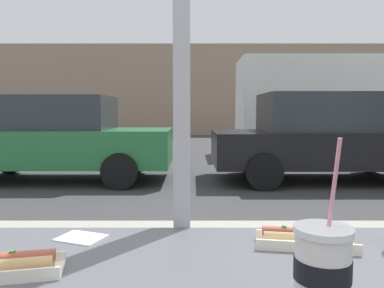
% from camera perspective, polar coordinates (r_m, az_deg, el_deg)
% --- Properties ---
extents(ground_plane, '(60.00, 60.00, 0.00)m').
position_cam_1_polar(ground_plane, '(9.15, -0.37, -3.52)').
color(ground_plane, '#38383A').
extents(sidewalk_strip, '(16.00, 2.80, 0.14)m').
position_cam_1_polar(sidewalk_strip, '(2.94, -0.81, -20.77)').
color(sidewalk_strip, '#9E998E').
rests_on(sidewalk_strip, ground).
extents(building_facade_far, '(28.00, 1.20, 5.25)m').
position_cam_1_polar(building_facade_far, '(22.32, -0.26, 8.23)').
color(building_facade_far, gray).
rests_on(building_facade_far, ground).
extents(soda_cup_left, '(0.10, 0.10, 0.31)m').
position_cam_1_polar(soda_cup_left, '(0.72, 19.17, -17.37)').
color(soda_cup_left, silver).
rests_on(soda_cup_left, window_counter).
extents(hotdog_tray_far, '(0.26, 0.13, 0.05)m').
position_cam_1_polar(hotdog_tray_far, '(1.03, 16.88, -13.66)').
color(hotdog_tray_far, beige).
rests_on(hotdog_tray_far, window_counter).
extents(napkin_wrapper, '(0.14, 0.13, 0.00)m').
position_cam_1_polar(napkin_wrapper, '(1.10, -16.81, -13.61)').
color(napkin_wrapper, white).
rests_on(napkin_wrapper, window_counter).
extents(parked_car_green, '(4.40, 1.89, 1.65)m').
position_cam_1_polar(parked_car_green, '(7.72, -20.28, 0.89)').
color(parked_car_green, '#236B38').
rests_on(parked_car_green, ground).
extents(parked_car_black, '(4.30, 2.04, 1.70)m').
position_cam_1_polar(parked_car_black, '(7.68, 19.22, 1.04)').
color(parked_car_black, black).
rests_on(parked_car_black, ground).
extents(box_truck, '(7.13, 2.44, 3.01)m').
position_cam_1_polar(box_truck, '(12.86, 22.39, 5.88)').
color(box_truck, silver).
rests_on(box_truck, ground).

